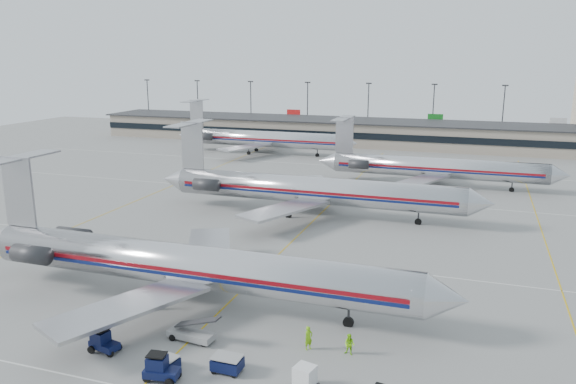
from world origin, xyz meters
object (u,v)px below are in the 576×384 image
at_px(jet_foreground, 183,264).
at_px(jet_second_row, 308,189).
at_px(belt_loader, 192,333).
at_px(tug_center, 160,368).
at_px(uld_container, 305,377).

height_order(jet_foreground, jet_second_row, jet_second_row).
height_order(jet_foreground, belt_loader, jet_foreground).
relative_size(tug_center, belt_loader, 0.57).
relative_size(uld_container, belt_loader, 0.41).
bearing_deg(belt_loader, uld_container, -13.38).
bearing_deg(jet_second_row, uld_container, -73.54).
height_order(jet_second_row, uld_container, jet_second_row).
bearing_deg(jet_foreground, uld_container, -33.97).
relative_size(jet_foreground, jet_second_row, 0.99).
bearing_deg(belt_loader, jet_second_row, 97.96).
bearing_deg(tug_center, jet_foreground, 102.69).
xyz_separation_m(jet_second_row, belt_loader, (1.88, -38.92, -3.11)).
height_order(tug_center, belt_loader, belt_loader).
distance_m(jet_second_row, uld_container, 44.42).
bearing_deg(jet_foreground, belt_loader, -56.69).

